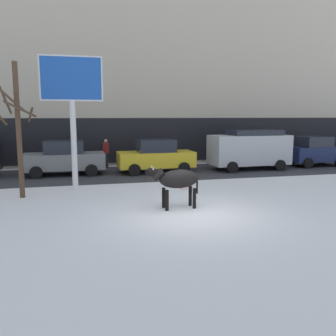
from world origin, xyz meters
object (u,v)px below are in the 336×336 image
pedestrian_by_cars (106,153)px  pedestrian_near_billboard (257,150)px  cow_black (177,180)px  car_silver_van (249,148)px  car_grey_sedan (64,158)px  bare_tree_right_lot (18,127)px  car_navy_hatchback (315,151)px  car_yellow_sedan (156,156)px  billboard (72,87)px

pedestrian_by_cars → pedestrian_near_billboard: bearing=0.0°
cow_black → car_silver_van: car_silver_van is taller
car_grey_sedan → bare_tree_right_lot: (-1.34, -5.17, 1.80)m
cow_black → bare_tree_right_lot: 6.39m
car_navy_hatchback → pedestrian_near_billboard: size_ratio=2.05×
car_grey_sedan → car_yellow_sedan: size_ratio=1.00×
bare_tree_right_lot → car_navy_hatchback: bearing=17.0°
billboard → car_silver_van: bearing=20.2°
car_silver_van → bare_tree_right_lot: bare_tree_right_lot is taller
car_grey_sedan → car_navy_hatchback: size_ratio=1.20×
pedestrian_by_cars → bare_tree_right_lot: bare_tree_right_lot is taller
pedestrian_by_cars → car_grey_sedan: bearing=-136.7°
cow_black → car_yellow_sedan: car_yellow_sedan is taller
car_yellow_sedan → car_silver_van: size_ratio=0.91×
car_yellow_sedan → billboard: bearing=-138.2°
car_grey_sedan → car_silver_van: (10.50, -0.53, 0.33)m
billboard → pedestrian_by_cars: 7.43m
billboard → car_navy_hatchback: (14.57, 4.03, -3.39)m
pedestrian_near_billboard → pedestrian_by_cars: same height
cow_black → car_grey_sedan: car_grey_sedan is taller
billboard → bare_tree_right_lot: size_ratio=1.08×
car_grey_sedan → bare_tree_right_lot: size_ratio=0.83×
car_yellow_sedan → car_navy_hatchback: size_ratio=1.20×
cow_black → pedestrian_near_billboard: bearing=51.0°
car_navy_hatchback → pedestrian_by_cars: 13.07m
car_navy_hatchback → pedestrian_by_cars: car_navy_hatchback is taller
car_yellow_sedan → car_navy_hatchback: (10.27, 0.19, 0.02)m
car_silver_van → bare_tree_right_lot: bearing=-158.6°
billboard → pedestrian_by_cars: (1.72, 6.37, -3.43)m
car_grey_sedan → bare_tree_right_lot: bearing=-104.5°
car_grey_sedan → pedestrian_by_cars: bearing=43.3°
car_navy_hatchback → car_yellow_sedan: bearing=-179.0°
billboard → pedestrian_near_billboard: bearing=28.3°
cow_black → car_navy_hatchback: car_navy_hatchback is taller
car_yellow_sedan → pedestrian_near_billboard: size_ratio=2.45×
car_navy_hatchback → bare_tree_right_lot: bare_tree_right_lot is taller
pedestrian_near_billboard → cow_black: bearing=-129.0°
car_yellow_sedan → pedestrian_by_cars: (-2.58, 2.52, -0.03)m
billboard → car_navy_hatchback: billboard is taller
car_grey_sedan → bare_tree_right_lot: 5.64m
car_grey_sedan → car_navy_hatchback: (15.21, -0.12, 0.02)m
car_silver_van → pedestrian_by_cars: (-8.15, 2.74, -0.36)m
billboard → car_grey_sedan: billboard is taller
car_silver_van → cow_black: bearing=-130.3°
car_navy_hatchback → pedestrian_near_billboard: bearing=139.9°
car_silver_van → pedestrian_by_cars: 8.60m
cow_black → billboard: 6.20m
car_yellow_sedan → pedestrian_near_billboard: car_yellow_sedan is taller
bare_tree_right_lot → billboard: bearing=27.4°
car_grey_sedan → car_navy_hatchback: bearing=-0.4°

